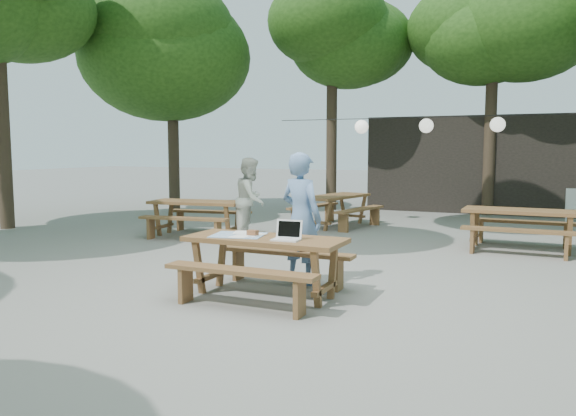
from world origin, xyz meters
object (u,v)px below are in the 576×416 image
(plastic_chair, at_px, (576,216))
(woman, at_px, (301,218))
(main_picnic_table, at_px, (265,266))
(second_person, at_px, (251,199))
(picnic_table_nw, at_px, (198,218))

(plastic_chair, bearing_deg, woman, -123.97)
(main_picnic_table, xyz_separation_m, woman, (0.14, 0.84, 0.51))
(second_person, relative_size, plastic_chair, 1.86)
(woman, distance_m, plastic_chair, 8.81)
(woman, relative_size, second_person, 1.08)
(second_person, bearing_deg, main_picnic_table, -158.42)
(second_person, xyz_separation_m, plastic_chair, (6.16, 4.95, -0.58))
(main_picnic_table, xyz_separation_m, plastic_chair, (3.92, 8.77, -0.13))
(main_picnic_table, relative_size, woman, 1.11)
(main_picnic_table, distance_m, second_person, 4.46)
(main_picnic_table, height_order, plastic_chair, plastic_chair)
(second_person, bearing_deg, plastic_chair, -60.06)
(main_picnic_table, xyz_separation_m, second_person, (-2.24, 3.83, 0.45))
(picnic_table_nw, xyz_separation_m, second_person, (1.28, 0.00, 0.45))
(main_picnic_table, bearing_deg, picnic_table_nw, 132.71)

